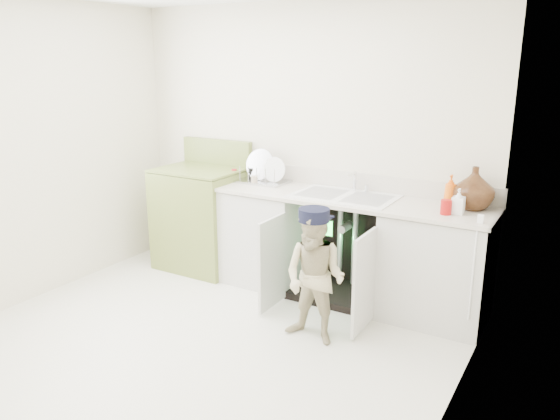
# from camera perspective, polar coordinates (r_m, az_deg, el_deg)

# --- Properties ---
(ground) EXTENTS (3.50, 3.50, 0.00)m
(ground) POSITION_cam_1_polar(r_m,az_deg,el_deg) (4.19, -7.71, -13.18)
(ground) COLOR beige
(ground) RESTS_ON ground
(room_shell) EXTENTS (6.00, 5.50, 1.26)m
(room_shell) POSITION_cam_1_polar(r_m,az_deg,el_deg) (3.76, -8.39, 3.78)
(room_shell) COLOR beige
(room_shell) RESTS_ON ground
(counter_run) EXTENTS (2.44, 1.02, 1.23)m
(counter_run) POSITION_cam_1_polar(r_m,az_deg,el_deg) (4.69, 6.95, -3.66)
(counter_run) COLOR silver
(counter_run) RESTS_ON ground
(avocado_stove) EXTENTS (0.80, 0.65, 1.24)m
(avocado_stove) POSITION_cam_1_polar(r_m,az_deg,el_deg) (5.41, -8.17, -0.69)
(avocado_stove) COLOR olive
(avocado_stove) RESTS_ON ground
(repair_worker) EXTENTS (0.50, 0.67, 1.00)m
(repair_worker) POSITION_cam_1_polar(r_m,az_deg,el_deg) (3.94, 3.67, -6.93)
(repair_worker) COLOR beige
(repair_worker) RESTS_ON ground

